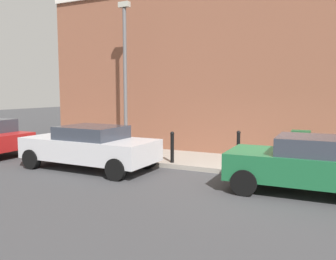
{
  "coord_description": "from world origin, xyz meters",
  "views": [
    {
      "loc": [
        -9.38,
        -1.74,
        2.49
      ],
      "look_at": [
        1.15,
        3.41,
        1.2
      ],
      "focal_mm": 37.23,
      "sensor_mm": 36.0,
      "label": 1
    }
  ],
  "objects": [
    {
      "name": "ground",
      "position": [
        0.0,
        0.0,
        0.0
      ],
      "size": [
        80.0,
        80.0,
        0.0
      ],
      "primitive_type": "plane",
      "color": "#38383A"
    },
    {
      "name": "sidewalk",
      "position": [
        1.92,
        6.0,
        0.07
      ],
      "size": [
        2.55,
        30.0,
        0.15
      ],
      "primitive_type": "cube",
      "color": "gray",
      "rests_on": "ground"
    },
    {
      "name": "corner_building",
      "position": [
        6.49,
        4.06,
        4.74
      ],
      "size": [
        6.69,
        12.12,
        9.47
      ],
      "color": "brown",
      "rests_on": "ground"
    },
    {
      "name": "car_green",
      "position": [
        -0.36,
        -1.29,
        0.74
      ],
      "size": [
        1.96,
        4.13,
        1.42
      ],
      "rotation": [
        0.0,
        0.0,
        1.59
      ],
      "color": "#195933",
      "rests_on": "ground"
    },
    {
      "name": "car_silver",
      "position": [
        -0.52,
        5.41,
        0.74
      ],
      "size": [
        2.01,
        4.45,
        1.4
      ],
      "rotation": [
        0.0,
        0.0,
        1.56
      ],
      "color": "#B7B7BC",
      "rests_on": "ground"
    },
    {
      "name": "utility_cabinet",
      "position": [
        2.04,
        -0.74,
        0.68
      ],
      "size": [
        0.46,
        0.61,
        1.15
      ],
      "color": "#1E4C28",
      "rests_on": "sidewalk"
    },
    {
      "name": "bollard_near_cabinet",
      "position": [
        2.14,
        1.24,
        0.7
      ],
      "size": [
        0.14,
        0.14,
        1.04
      ],
      "color": "black",
      "rests_on": "sidewalk"
    },
    {
      "name": "bollard_far_kerb",
      "position": [
        0.9,
        3.13,
        0.7
      ],
      "size": [
        0.14,
        0.14,
        1.04
      ],
      "color": "black",
      "rests_on": "sidewalk"
    },
    {
      "name": "lamppost",
      "position": [
        2.1,
        5.73,
        3.3
      ],
      "size": [
        0.2,
        0.44,
        5.72
      ],
      "color": "#59595B",
      "rests_on": "sidewalk"
    }
  ]
}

